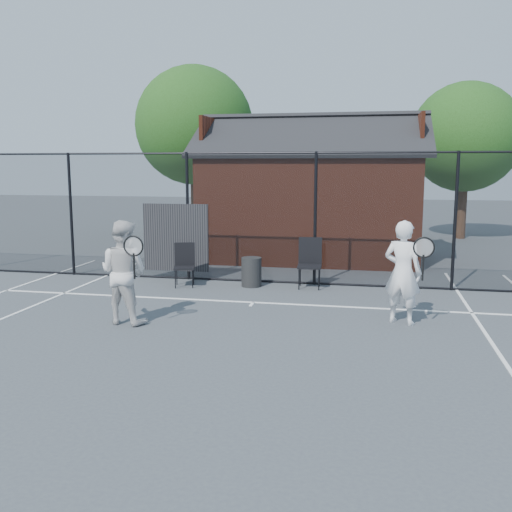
% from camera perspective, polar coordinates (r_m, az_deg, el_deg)
% --- Properties ---
extents(ground, '(80.00, 80.00, 0.00)m').
position_cam_1_polar(ground, '(8.54, -4.43, -9.35)').
color(ground, '#43474D').
rests_on(ground, ground).
extents(court_lines, '(11.02, 18.00, 0.01)m').
position_cam_1_polar(court_lines, '(7.35, -7.33, -12.44)').
color(court_lines, white).
rests_on(court_lines, ground).
extents(fence, '(22.04, 3.00, 3.00)m').
position_cam_1_polar(fence, '(13.09, 0.23, 3.59)').
color(fence, black).
rests_on(fence, ground).
extents(clubhouse, '(6.50, 4.36, 4.19)m').
position_cam_1_polar(clubhouse, '(16.91, 5.60, 5.31)').
color(clubhouse, '#612717').
rests_on(clubhouse, ground).
extents(tree_left, '(4.48, 4.48, 6.44)m').
position_cam_1_polar(tree_left, '(22.38, -6.19, 12.81)').
color(tree_left, '#312313').
rests_on(tree_left, ground).
extents(tree_right, '(3.97, 3.97, 5.70)m').
position_cam_1_polar(tree_right, '(22.54, 20.22, 11.07)').
color(tree_right, '#312313').
rests_on(tree_right, ground).
extents(player_front, '(0.85, 0.69, 1.78)m').
position_cam_1_polar(player_front, '(10.01, 14.47, -1.58)').
color(player_front, white).
rests_on(player_front, ground).
extents(player_back, '(1.01, 0.81, 1.78)m').
position_cam_1_polar(player_back, '(9.99, -13.11, -1.57)').
color(player_back, silver).
rests_on(player_back, ground).
extents(chair_left, '(0.56, 0.57, 0.95)m').
position_cam_1_polar(chair_left, '(12.84, -7.18, -0.97)').
color(chair_left, black).
rests_on(chair_left, ground).
extents(chair_right, '(0.55, 0.57, 1.08)m').
position_cam_1_polar(chair_right, '(12.64, 5.38, -0.80)').
color(chair_right, black).
rests_on(chair_right, ground).
extents(waste_bin, '(0.45, 0.45, 0.66)m').
position_cam_1_polar(waste_bin, '(12.79, -0.46, -1.61)').
color(waste_bin, '#252525').
rests_on(waste_bin, ground).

